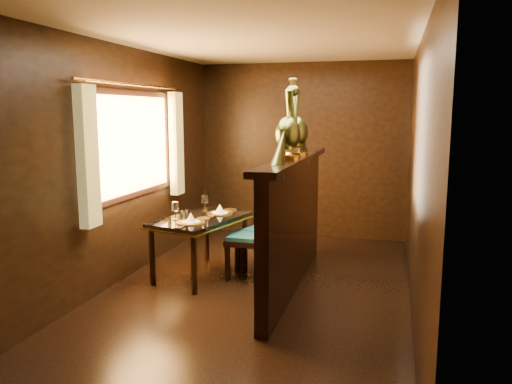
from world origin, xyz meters
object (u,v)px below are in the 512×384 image
Objects in this scene: dining_table at (201,223)px; peacock_left at (288,119)px; chair_right at (274,216)px; chair_left at (258,221)px; peacock_right at (297,118)px.

peacock_left is (1.04, -0.39, 1.15)m from dining_table.
chair_right reaches higher than dining_table.
dining_table is 0.64m from chair_left.
peacock_left is at bearing -50.64° from chair_right.
dining_table is 1.64× the size of peacock_left.
chair_right is 1.63× the size of peacock_right.
peacock_left is at bearing -90.00° from peacock_right.
chair_left is 1.60× the size of peacock_right.
peacock_right is (0.41, -0.04, 1.10)m from chair_left.
dining_table is at bearing 159.69° from peacock_left.
chair_left is at bearing 22.69° from dining_table.
peacock_right reaches higher than dining_table.
dining_table is 1.00× the size of chair_right.
peacock_left is 1.00× the size of peacock_right.
chair_left is at bearing 174.35° from peacock_right.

